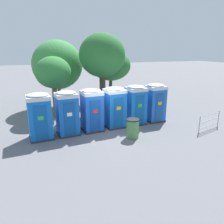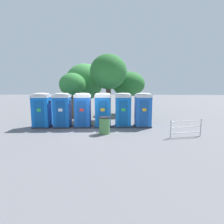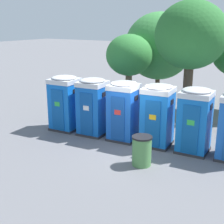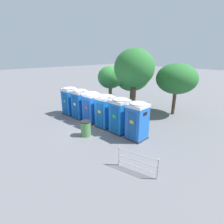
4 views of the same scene
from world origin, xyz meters
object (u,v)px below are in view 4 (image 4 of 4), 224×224
object	(u,v)px
portapotty_5	(137,121)
street_tree_2	(110,78)
event_barrier	(137,161)
portapotty_1	(80,104)
street_tree_3	(134,69)
trash_can	(86,128)
portapotty_4	(120,115)
portapotty_2	(92,107)
street_tree_0	(132,73)
portapotty_0	(70,101)
portapotty_3	(105,111)
street_tree_1	(177,79)

from	to	relation	value
portapotty_5	street_tree_2	distance (m)	7.27
portapotty_5	event_barrier	world-z (taller)	portapotty_5
portapotty_1	street_tree_3	world-z (taller)	street_tree_3
trash_can	event_barrier	world-z (taller)	trash_can
portapotty_1	trash_can	world-z (taller)	portapotty_1
portapotty_4	trash_can	xyz separation A→B (m)	(-1.19, -2.11, -0.74)
portapotty_2	event_barrier	size ratio (longest dim) A/B	1.27
street_tree_0	portapotty_0	bearing A→B (deg)	-106.04
trash_can	street_tree_3	bearing A→B (deg)	91.15
portapotty_2	portapotty_5	size ratio (longest dim) A/B	1.00
portapotty_5	street_tree_3	world-z (taller)	street_tree_3
portapotty_5	street_tree_2	bearing A→B (deg)	151.83
portapotty_3	street_tree_3	size ratio (longest dim) A/B	0.43
portapotty_5	trash_can	distance (m)	3.55
street_tree_0	street_tree_2	distance (m)	2.63
street_tree_2	street_tree_1	bearing A→B (deg)	29.87
portapotty_0	street_tree_0	xyz separation A→B (m)	(1.85, 6.43, 2.22)
portapotty_4	street_tree_0	xyz separation A→B (m)	(-4.10, 5.95, 2.22)
portapotty_3	trash_can	distance (m)	2.16
portapotty_3	event_barrier	bearing A→B (deg)	-25.55
portapotty_0	portapotty_2	distance (m)	2.98
portapotty_2	street_tree_0	distance (m)	6.66
street_tree_1	portapotty_1	bearing A→B (deg)	-126.67
portapotty_1	street_tree_2	xyz separation A→B (m)	(-0.25, 3.78, 1.86)
portapotty_0	portapotty_5	size ratio (longest dim) A/B	1.00
portapotty_3	event_barrier	xyz separation A→B (m)	(5.20, -2.49, -0.72)
portapotty_0	street_tree_2	bearing A→B (deg)	72.34
portapotty_2	event_barrier	distance (m)	7.13
portapotty_1	portapotty_3	bearing A→B (deg)	4.97
portapotty_2	street_tree_2	xyz separation A→B (m)	(-1.73, 3.65, 1.86)
portapotty_2	street_tree_2	size ratio (longest dim) A/B	0.59
portapotty_0	portapotty_1	bearing A→B (deg)	4.64
street_tree_3	street_tree_2	bearing A→B (deg)	171.83
portapotty_1	portapotty_5	distance (m)	5.96
street_tree_2	event_barrier	bearing A→B (deg)	-35.49
portapotty_0	portapotty_5	xyz separation A→B (m)	(7.43, 0.58, 0.00)
portapotty_3	trash_can	size ratio (longest dim) A/B	2.37
portapotty_2	street_tree_1	bearing A→B (deg)	61.74
street_tree_1	portapotty_4	bearing A→B (deg)	-95.60
portapotty_0	portapotty_2	world-z (taller)	same
portapotty_2	portapotty_4	size ratio (longest dim) A/B	1.00
street_tree_3	portapotty_2	bearing A→B (deg)	-118.11
portapotty_3	street_tree_2	xyz separation A→B (m)	(-3.22, 3.52, 1.86)
street_tree_0	portapotty_5	bearing A→B (deg)	-46.33
portapotty_1	portapotty_5	world-z (taller)	same
portapotty_3	portapotty_4	world-z (taller)	same
portapotty_5	street_tree_0	distance (m)	8.38
street_tree_1	street_tree_2	distance (m)	6.16
portapotty_3	street_tree_2	bearing A→B (deg)	132.45
portapotty_5	street_tree_1	world-z (taller)	street_tree_1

